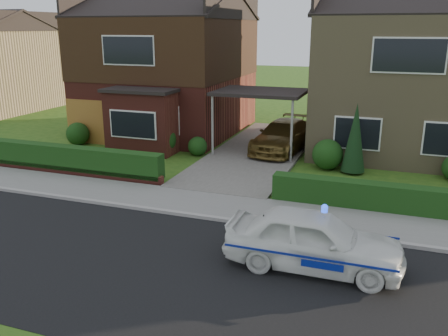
% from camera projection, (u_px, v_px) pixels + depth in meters
% --- Properties ---
extents(ground, '(120.00, 120.00, 0.00)m').
position_uv_depth(ground, '(136.00, 263.00, 11.26)').
color(ground, '#295416').
rests_on(ground, ground).
extents(road, '(60.00, 6.00, 0.02)m').
position_uv_depth(road, '(136.00, 263.00, 11.26)').
color(road, black).
rests_on(road, ground).
extents(kerb, '(60.00, 0.16, 0.12)m').
position_uv_depth(kerb, '(188.00, 215.00, 14.00)').
color(kerb, '#9E9993').
rests_on(kerb, ground).
extents(sidewalk, '(60.00, 2.00, 0.10)m').
position_uv_depth(sidewalk, '(201.00, 203.00, 14.95)').
color(sidewalk, slate).
rests_on(sidewalk, ground).
extents(driveway, '(3.80, 12.00, 0.12)m').
position_uv_depth(driveway, '(259.00, 151.00, 21.18)').
color(driveway, '#666059').
rests_on(driveway, ground).
extents(house_left, '(7.50, 9.53, 7.25)m').
position_uv_depth(house_left, '(168.00, 59.00, 24.58)').
color(house_left, maroon).
rests_on(house_left, ground).
extents(house_right, '(7.50, 8.06, 7.25)m').
position_uv_depth(house_right, '(405.00, 68.00, 20.99)').
color(house_right, '#97835C').
rests_on(house_right, ground).
extents(carport_link, '(3.80, 3.00, 2.77)m').
position_uv_depth(carport_link, '(260.00, 93.00, 20.39)').
color(carport_link, black).
rests_on(carport_link, ground).
extents(garage_door, '(2.20, 0.10, 2.10)m').
position_uv_depth(garage_door, '(87.00, 122.00, 22.60)').
color(garage_door, brown).
rests_on(garage_door, ground).
extents(dwarf_wall, '(7.70, 0.25, 0.36)m').
position_uv_depth(dwarf_wall, '(71.00, 171.00, 17.85)').
color(dwarf_wall, maroon).
rests_on(dwarf_wall, ground).
extents(hedge_left, '(7.50, 0.55, 0.90)m').
position_uv_depth(hedge_left, '(73.00, 174.00, 18.04)').
color(hedge_left, '#193812').
rests_on(hedge_left, ground).
extents(hedge_right, '(7.50, 0.55, 0.80)m').
position_uv_depth(hedge_right, '(395.00, 214.00, 14.23)').
color(hedge_right, '#193812').
rests_on(hedge_right, ground).
extents(shrub_left_far, '(1.08, 1.08, 1.08)m').
position_uv_depth(shrub_left_far, '(78.00, 134.00, 22.41)').
color(shrub_left_far, '#193812').
rests_on(shrub_left_far, ground).
extents(shrub_left_mid, '(1.32, 1.32, 1.32)m').
position_uv_depth(shrub_left_mid, '(161.00, 140.00, 20.75)').
color(shrub_left_mid, '#193812').
rests_on(shrub_left_mid, ground).
extents(shrub_left_near, '(0.84, 0.84, 0.84)m').
position_uv_depth(shrub_left_near, '(198.00, 146.00, 20.58)').
color(shrub_left_near, '#193812').
rests_on(shrub_left_near, ground).
extents(shrub_right_near, '(1.20, 1.20, 1.20)m').
position_uv_depth(shrub_right_near, '(328.00, 154.00, 18.55)').
color(shrub_right_near, '#193812').
rests_on(shrub_right_near, ground).
extents(conifer_a, '(0.90, 0.90, 2.60)m').
position_uv_depth(conifer_a, '(355.00, 140.00, 17.85)').
color(conifer_a, black).
rests_on(conifer_a, ground).
extents(police_car, '(3.74, 4.07, 1.55)m').
position_uv_depth(police_car, '(313.00, 240.00, 10.87)').
color(police_car, white).
rests_on(police_car, ground).
extents(driveway_car, '(2.45, 4.75, 1.32)m').
position_uv_depth(driveway_car, '(283.00, 136.00, 20.91)').
color(driveway_car, brown).
rests_on(driveway_car, driveway).
extents(potted_plant_a, '(0.42, 0.33, 0.70)m').
position_uv_depth(potted_plant_a, '(120.00, 145.00, 21.11)').
color(potted_plant_a, gray).
rests_on(potted_plant_a, ground).
extents(potted_plant_b, '(0.55, 0.53, 0.78)m').
position_uv_depth(potted_plant_b, '(68.00, 160.00, 18.63)').
color(potted_plant_b, gray).
rests_on(potted_plant_b, ground).
extents(potted_plant_c, '(0.52, 0.52, 0.67)m').
position_uv_depth(potted_plant_c, '(99.00, 164.00, 18.19)').
color(potted_plant_c, gray).
rests_on(potted_plant_c, ground).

